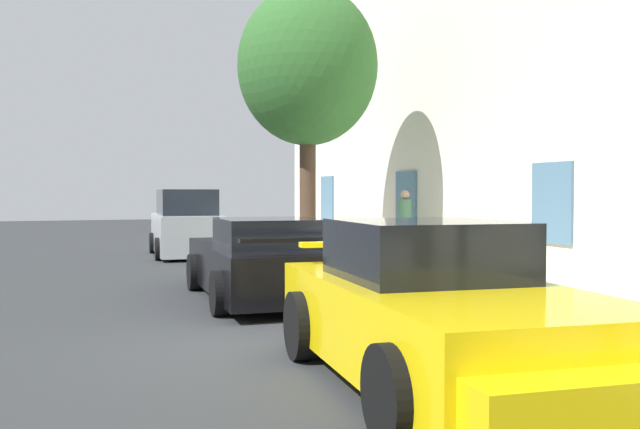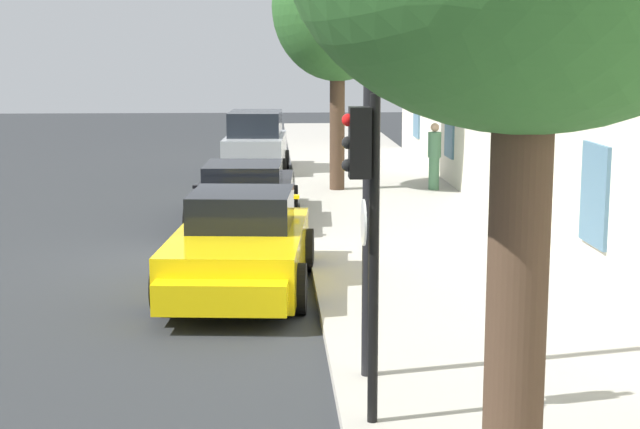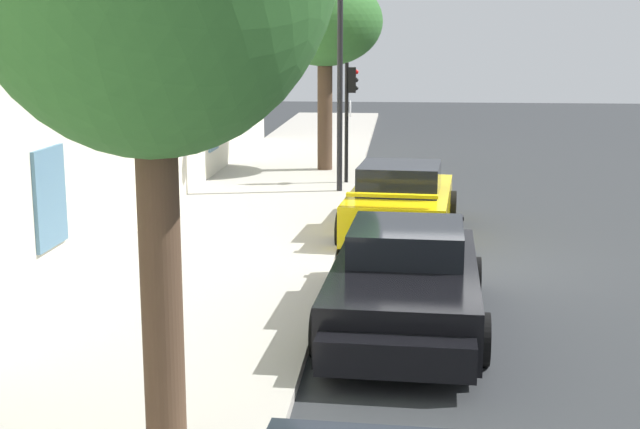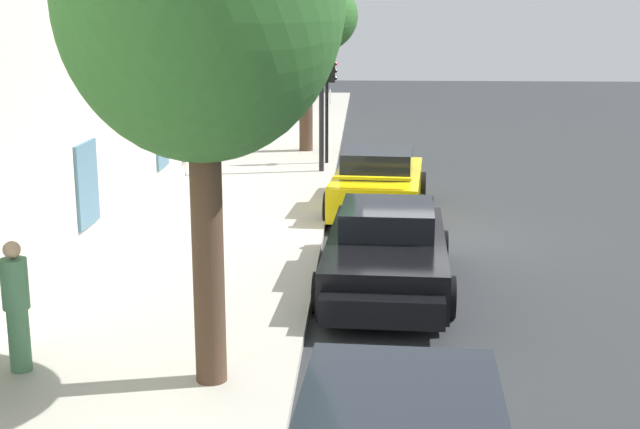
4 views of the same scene
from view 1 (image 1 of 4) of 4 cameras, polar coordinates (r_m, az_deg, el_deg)
name	(u,v)px [view 1 (image 1 of 4)]	position (r m, az deg, el deg)	size (l,w,h in m)	color
ground_plane	(279,348)	(8.14, -3.38, -10.86)	(80.00, 80.00, 0.00)	#2B2D30
sidewalk	(570,319)	(10.10, 19.83, -8.07)	(60.00, 4.12, 0.14)	#A8A399
sportscar_red_lead	(262,262)	(11.85, -4.77, -3.94)	(4.99, 2.36, 1.36)	black
sportscar_yellow_flank	(445,317)	(6.40, 10.25, -8.33)	(4.77, 2.45, 1.52)	yellow
hatchback_parked	(187,226)	(19.96, -10.91, -0.94)	(3.98, 2.06, 1.88)	#B2B7BC
tree_midblock	(308,68)	(16.61, -1.03, 11.99)	(3.29, 3.29, 6.48)	#473323
pedestrian_admiring	(405,224)	(17.19, 7.00, -0.77)	(0.48, 0.48, 1.71)	#4C7F59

